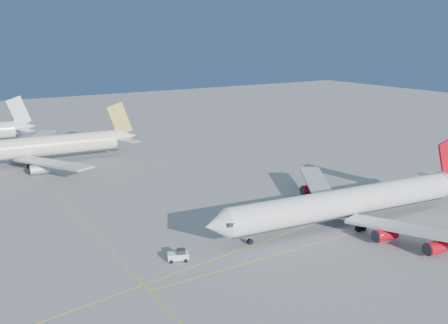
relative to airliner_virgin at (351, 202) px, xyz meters
The scene contains 5 objects.
ground 13.74m from the airliner_virgin, 127.36° to the left, with size 500.00×500.00×0.00m, color slate.
taxiway_lines 28.35m from the airliner_virgin, 143.68° to the left, with size 118.86×140.00×0.02m.
airliner_virgin is the anchor object (origin of this frame).
airliner_etihad 99.82m from the airliner_virgin, 117.78° to the left, with size 68.43×63.04×17.85m.
pushback_tug 39.22m from the airliner_virgin, behind, with size 4.11×3.32×2.07m.
Camera 1 is at (-67.83, -80.13, 38.98)m, focal length 40.00 mm.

